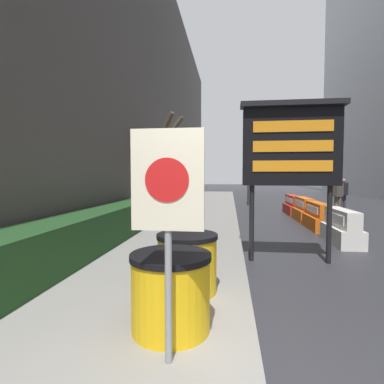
# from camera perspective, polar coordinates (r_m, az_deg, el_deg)

# --- Properties ---
(building_left_facade) EXTENTS (0.40, 50.40, 13.21)m
(building_left_facade) POSITION_cam_1_polar(r_m,az_deg,el_deg) (13.34, -10.59, 24.43)
(building_left_facade) COLOR #4C4742
(building_left_facade) RESTS_ON ground_plane
(hedge_strip) EXTENTS (0.90, 7.97, 0.80)m
(hedge_strip) POSITION_cam_1_polar(r_m,az_deg,el_deg) (6.88, -18.41, -6.88)
(hedge_strip) COLOR #1E421E
(hedge_strip) RESTS_ON sidewalk_left
(bare_tree) EXTENTS (1.74, 1.82, 3.98)m
(bare_tree) POSITION_cam_1_polar(r_m,az_deg,el_deg) (11.27, -6.49, 4.87)
(bare_tree) COLOR #4C3D2D
(bare_tree) RESTS_ON sidewalk_left
(barrel_drum_foreground) EXTENTS (0.83, 0.83, 0.79)m
(barrel_drum_foreground) POSITION_cam_1_polar(r_m,az_deg,el_deg) (3.22, -4.06, -18.40)
(barrel_drum_foreground) COLOR yellow
(barrel_drum_foreground) RESTS_ON sidewalk_left
(barrel_drum_middle) EXTENTS (0.83, 0.83, 0.79)m
(barrel_drum_middle) POSITION_cam_1_polar(r_m,az_deg,el_deg) (4.17, -0.93, -13.30)
(barrel_drum_middle) COLOR yellow
(barrel_drum_middle) RESTS_ON sidewalk_left
(warning_sign) EXTENTS (0.60, 0.08, 1.96)m
(warning_sign) POSITION_cam_1_polar(r_m,az_deg,el_deg) (2.45, -4.67, -1.52)
(warning_sign) COLOR gray
(warning_sign) RESTS_ON sidewalk_left
(message_board) EXTENTS (2.01, 0.36, 3.19)m
(message_board) POSITION_cam_1_polar(r_m,az_deg,el_deg) (6.32, 18.38, 8.27)
(message_board) COLOR black
(message_board) RESTS_ON ground_plane
(jersey_barrier_white) EXTENTS (0.59, 1.65, 0.89)m
(jersey_barrier_white) POSITION_cam_1_polar(r_m,az_deg,el_deg) (8.62, 26.59, -6.25)
(jersey_barrier_white) COLOR silver
(jersey_barrier_white) RESTS_ON ground_plane
(jersey_barrier_orange_far) EXTENTS (0.58, 1.67, 0.87)m
(jersey_barrier_orange_far) POSITION_cam_1_polar(r_m,az_deg,el_deg) (10.61, 22.79, -4.50)
(jersey_barrier_orange_far) COLOR orange
(jersey_barrier_orange_far) RESTS_ON ground_plane
(jersey_barrier_orange_near) EXTENTS (0.59, 1.64, 0.90)m
(jersey_barrier_orange_near) POSITION_cam_1_polar(r_m,az_deg,el_deg) (12.36, 20.53, -3.35)
(jersey_barrier_orange_near) COLOR orange
(jersey_barrier_orange_near) RESTS_ON ground_plane
(jersey_barrier_red_striped) EXTENTS (0.60, 1.92, 0.86)m
(jersey_barrier_red_striped) POSITION_cam_1_polar(r_m,az_deg,el_deg) (14.33, 18.66, -2.52)
(jersey_barrier_red_striped) COLOR red
(jersey_barrier_red_striped) RESTS_ON ground_plane
(traffic_cone_near) EXTENTS (0.41, 0.41, 0.73)m
(traffic_cone_near) POSITION_cam_1_polar(r_m,az_deg,el_deg) (12.21, 25.86, -3.73)
(traffic_cone_near) COLOR black
(traffic_cone_near) RESTS_ON ground_plane
(traffic_light_near_curb) EXTENTS (0.28, 0.44, 3.47)m
(traffic_light_near_curb) POSITION_cam_1_polar(r_m,az_deg,el_deg) (17.89, 10.74, 5.56)
(traffic_light_near_curb) COLOR #2D2D30
(traffic_light_near_curb) RESTS_ON ground_plane
(pedestrian_worker) EXTENTS (0.51, 0.45, 1.66)m
(pedestrian_worker) POSITION_cam_1_polar(r_m,az_deg,el_deg) (15.15, 26.02, -0.11)
(pedestrian_worker) COLOR #514C42
(pedestrian_worker) RESTS_ON ground_plane
(pedestrian_passerby) EXTENTS (0.34, 0.47, 1.60)m
(pedestrian_passerby) POSITION_cam_1_polar(r_m,az_deg,el_deg) (16.94, 26.88, 0.07)
(pedestrian_passerby) COLOR #333338
(pedestrian_passerby) RESTS_ON ground_plane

